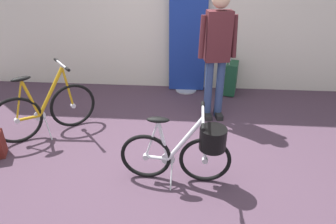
% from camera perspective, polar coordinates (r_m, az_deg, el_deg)
% --- Properties ---
extents(ground_plane, '(7.59, 7.59, 0.00)m').
position_cam_1_polar(ground_plane, '(3.29, -1.60, -10.41)').
color(ground_plane, '#473342').
extents(floor_banner_stand, '(0.60, 0.36, 1.72)m').
position_cam_1_polar(floor_banner_stand, '(4.86, 3.83, 12.64)').
color(floor_banner_stand, '#B7B7BC').
rests_on(floor_banner_stand, ground_plane).
extents(folding_bike_foreground, '(1.12, 0.53, 0.79)m').
position_cam_1_polar(folding_bike_foreground, '(2.89, 3.98, -7.25)').
color(folding_bike_foreground, black).
rests_on(folding_bike_foreground, ground_plane).
extents(display_bike_left, '(1.02, 0.87, 0.91)m').
position_cam_1_polar(display_bike_left, '(3.99, -22.84, 0.40)').
color(display_bike_left, black).
rests_on(display_bike_left, ground_plane).
extents(visitor_near_wall, '(0.53, 0.31, 1.72)m').
position_cam_1_polar(visitor_near_wall, '(3.95, 9.61, 12.08)').
color(visitor_near_wall, navy).
rests_on(visitor_near_wall, ground_plane).
extents(rolling_suitcase, '(0.25, 0.39, 0.83)m').
position_cam_1_polar(rolling_suitcase, '(5.00, 12.25, 6.57)').
color(rolling_suitcase, '#19472D').
rests_on(rolling_suitcase, ground_plane).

